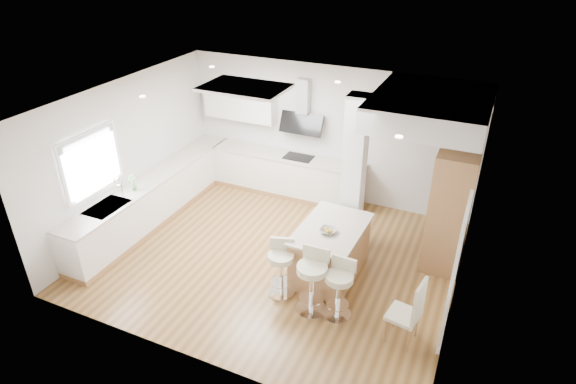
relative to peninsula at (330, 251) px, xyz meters
The scene contains 18 objects.
ground 1.12m from the peninsula, behind, with size 6.00×6.00×0.00m, color olive.
ceiling 1.12m from the peninsula, behind, with size 6.00×5.00×0.02m, color silver.
wall_back 2.90m from the peninsula, 112.05° to the left, with size 6.00×0.04×2.80m, color beige.
wall_left 4.14m from the peninsula, behind, with size 0.04×5.00×2.80m, color beige.
wall_right 2.19m from the peninsula, ahead, with size 0.04×5.00×2.80m, color beige.
skylight 3.02m from the peninsula, 160.67° to the left, with size 4.10×2.10×0.06m.
window_left 4.26m from the peninsula, 167.79° to the right, with size 0.06×1.28×1.07m.
doorway_right 2.10m from the peninsula, 16.11° to the right, with size 0.05×1.00×2.10m.
counter_left 3.74m from the peninsula, behind, with size 0.63×4.50×1.35m.
counter_back 2.99m from the peninsula, 130.66° to the left, with size 3.62×0.63×2.50m.
pillar 1.37m from the peninsula, 88.72° to the left, with size 0.35×0.35×2.80m.
soffit 2.80m from the peninsula, 53.29° to the left, with size 1.78×2.20×0.40m.
oven_column 2.16m from the peninsula, 37.52° to the left, with size 0.63×1.21×2.10m.
peninsula is the anchor object (origin of this frame).
bar_stool_a 0.93m from the peninsula, 124.41° to the right, with size 0.54×0.54×0.94m.
bar_stool_b 0.95m from the peninsula, 86.82° to the right, with size 0.48×0.48×1.05m.
bar_stool_c 1.00m from the peninsula, 62.96° to the right, with size 0.46×0.46×0.96m.
dining_chair 1.81m from the peninsula, 33.50° to the right, with size 0.47×0.47×1.06m.
Camera 1 is at (3.04, -6.18, 5.07)m, focal length 30.00 mm.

